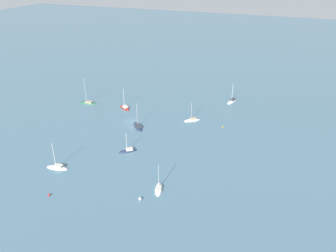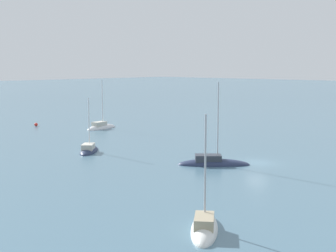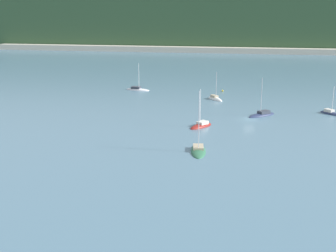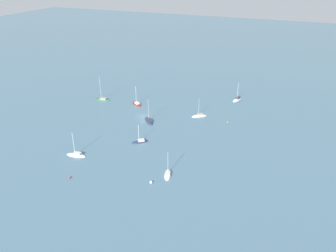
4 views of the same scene
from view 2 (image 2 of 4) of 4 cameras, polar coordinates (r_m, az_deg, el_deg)
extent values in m
plane|color=slate|center=(57.10, 10.78, -4.42)|extent=(600.00, 600.00, 0.00)
ellipsoid|color=white|center=(33.94, 4.46, -12.56)|extent=(5.49, 6.56, 1.64)
cube|color=tan|center=(33.16, 4.44, -11.51)|extent=(2.50, 2.74, 0.79)
cylinder|color=#B2B2B7|center=(33.05, 4.56, -5.28)|extent=(0.14, 0.14, 7.77)
ellipsoid|color=#232D4C|center=(55.19, 5.61, -4.73)|extent=(7.88, 7.48, 1.41)
cube|color=#333842|center=(54.98, 4.92, -3.93)|extent=(3.40, 3.31, 0.81)
cylinder|color=#B2B2B7|center=(54.40, 6.11, 0.44)|extent=(0.14, 0.14, 9.25)
ellipsoid|color=#232D4C|center=(64.09, -9.60, -3.10)|extent=(5.69, 6.20, 1.26)
cube|color=beige|center=(63.47, -9.71, -2.52)|extent=(2.58, 2.69, 0.80)
cylinder|color=silver|center=(63.82, -9.61, 0.29)|extent=(0.14, 0.14, 6.87)
ellipsoid|color=silver|center=(87.00, -8.11, -0.31)|extent=(3.21, 7.38, 1.56)
cube|color=beige|center=(86.48, -8.37, 0.23)|extent=(1.90, 2.76, 0.89)
cylinder|color=silver|center=(86.76, -8.00, 2.78)|extent=(0.14, 0.14, 8.51)
sphere|color=red|center=(92.86, -15.79, 0.17)|extent=(0.65, 0.65, 0.65)
camera|label=1|loc=(141.87, -53.19, 23.85)|focal=35.00mm
camera|label=3|loc=(163.02, 33.68, 11.99)|focal=50.00mm
camera|label=4|loc=(151.93, -54.35, 22.88)|focal=35.00mm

